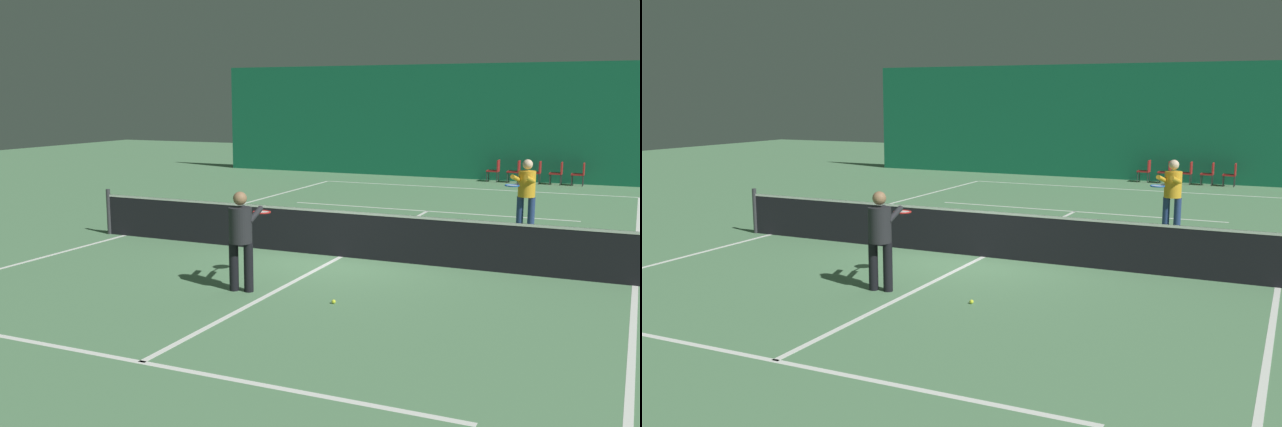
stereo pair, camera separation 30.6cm
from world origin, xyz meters
TOP-DOWN VIEW (x-y plane):
  - ground_plane at (0.00, 0.00)m, footprint 60.00×60.00m
  - backdrop_curtain at (0.00, 14.87)m, footprint 23.00×0.12m
  - court_line_baseline_far at (0.00, 11.90)m, footprint 11.00×0.10m
  - court_line_service_far at (0.00, 6.40)m, footprint 8.25×0.10m
  - court_line_service_near at (0.00, -6.40)m, footprint 8.25×0.10m
  - court_line_sideline_left at (-5.50, 0.00)m, footprint 0.10×23.80m
  - court_line_sideline_right at (5.50, 0.00)m, footprint 0.10×23.80m
  - court_line_centre at (0.00, 0.00)m, footprint 0.10×12.80m
  - tennis_net at (0.00, 0.00)m, footprint 12.00×0.10m
  - player_near at (-0.54, -3.03)m, footprint 0.55×1.39m
  - player_far at (3.00, 4.22)m, footprint 0.61×1.43m
  - courtside_chair_0 at (0.40, 14.32)m, footprint 0.44×0.44m
  - courtside_chair_1 at (1.17, 14.32)m, footprint 0.44×0.44m
  - courtside_chair_2 at (1.94, 14.32)m, footprint 0.44×0.44m
  - courtside_chair_3 at (2.70, 14.32)m, footprint 0.44×0.44m
  - courtside_chair_4 at (3.47, 14.32)m, footprint 0.44×0.44m
  - tennis_ball at (1.17, -3.12)m, footprint 0.07×0.07m

SIDE VIEW (x-z plane):
  - ground_plane at x=0.00m, z-range 0.00..0.00m
  - court_line_baseline_far at x=0.00m, z-range 0.00..0.00m
  - court_line_service_far at x=0.00m, z-range 0.00..0.00m
  - court_line_service_near at x=0.00m, z-range 0.00..0.00m
  - court_line_sideline_left at x=-5.50m, z-range 0.00..0.00m
  - court_line_sideline_right at x=5.50m, z-range 0.00..0.00m
  - court_line_centre at x=0.00m, z-range 0.00..0.00m
  - tennis_ball at x=1.17m, z-range 0.00..0.07m
  - courtside_chair_0 at x=0.40m, z-range 0.07..0.91m
  - courtside_chair_1 at x=1.17m, z-range 0.07..0.91m
  - courtside_chair_2 at x=1.94m, z-range 0.07..0.91m
  - courtside_chair_3 at x=2.70m, z-range 0.07..0.91m
  - courtside_chair_4 at x=3.47m, z-range 0.07..0.91m
  - tennis_net at x=0.00m, z-range -0.02..1.05m
  - player_near at x=-0.54m, z-range 0.14..1.82m
  - player_far at x=3.00m, z-range 0.14..1.90m
  - backdrop_curtain at x=0.00m, z-range 0.00..4.48m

